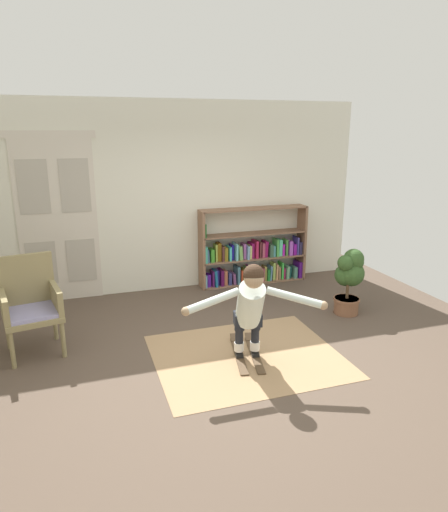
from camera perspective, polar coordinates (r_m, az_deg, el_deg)
ground_plane at (r=5.20m, az=0.67°, el=-12.78°), size 7.20×7.20×0.00m
back_wall at (r=7.16m, az=-6.11°, el=7.31°), size 6.00×0.10×2.90m
double_door at (r=6.99m, az=-20.05°, el=4.41°), size 1.22×0.05×2.45m
rug at (r=5.27m, az=2.86°, el=-12.34°), size 2.05×1.73×0.01m
bookshelf at (r=7.52m, az=3.62°, el=0.05°), size 1.79×0.30×1.25m
wicker_chair at (r=5.60m, az=-23.00°, el=-5.40°), size 0.70×0.70×1.10m
potted_plant at (r=6.51m, az=15.38°, el=-2.48°), size 0.44×0.43×0.90m
skis_pair at (r=5.29m, az=2.81°, el=-12.00°), size 0.45×0.92×0.07m
person_skier at (r=4.81m, az=3.33°, el=-5.98°), size 1.45×0.79×1.11m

